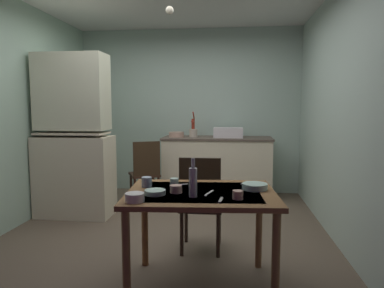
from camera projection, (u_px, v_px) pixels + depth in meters
name	position (u px, v px, depth m)	size (l,w,h in m)	color
ground_plane	(166.00, 234.00, 3.85)	(5.02, 5.02, 0.00)	brown
wall_back	(189.00, 111.00, 5.74)	(3.64, 0.10, 2.64)	#ACC5B8
wall_left	(6.00, 114.00, 3.92)	(0.10, 4.12, 2.64)	#A7C9B3
wall_right	(344.00, 114.00, 3.49)	(0.10, 4.12, 2.64)	#B0C7BB
hutch_cabinet	(74.00, 141.00, 4.40)	(0.94, 0.46, 2.04)	beige
counter_cabinet	(217.00, 167.00, 5.41)	(1.67, 0.64, 0.93)	beige
sink_basin	(228.00, 132.00, 5.33)	(0.44, 0.34, 0.15)	white
hand_pump	(193.00, 126.00, 5.43)	(0.05, 0.27, 0.39)	maroon
mixing_bowl_counter	(176.00, 135.00, 5.38)	(0.23, 0.23, 0.08)	tan
stoneware_crock	(193.00, 133.00, 5.36)	(0.13, 0.13, 0.12)	beige
dining_table	(201.00, 204.00, 2.64)	(1.18, 0.93, 0.76)	brown
chair_far_side	(201.00, 203.00, 3.31)	(0.40, 0.40, 0.93)	#33251B
chair_by_counter	(145.00, 171.00, 5.00)	(0.53, 0.53, 0.91)	#3A2218
serving_bowl_wide	(135.00, 197.00, 2.35)	(0.13, 0.13, 0.06)	white
soup_bowl_small	(255.00, 186.00, 2.70)	(0.20, 0.20, 0.05)	#ADD1C1
sauce_dish	(155.00, 192.00, 2.54)	(0.15, 0.15, 0.03)	#ADD1C1
mug_dark	(238.00, 195.00, 2.41)	(0.07, 0.07, 0.06)	tan
teacup_cream	(174.00, 184.00, 2.70)	(0.07, 0.07, 0.09)	#ADD1C1
mug_tall	(176.00, 189.00, 2.59)	(0.09, 0.09, 0.06)	tan
teacup_mint	(147.00, 182.00, 2.78)	(0.08, 0.08, 0.08)	#9EB2C6
glass_bottle	(193.00, 181.00, 2.46)	(0.06, 0.06, 0.28)	#B7BCC1
table_knife	(209.00, 193.00, 2.57)	(0.18, 0.02, 0.01)	silver
teaspoon_near_bowl	(221.00, 200.00, 2.39)	(0.13, 0.02, 0.01)	beige
teaspoon_by_cup	(245.00, 183.00, 2.92)	(0.14, 0.02, 0.01)	beige
serving_spoon	(181.00, 185.00, 2.85)	(0.12, 0.02, 0.01)	beige
pendant_bulb	(170.00, 10.00, 3.45)	(0.08, 0.08, 0.08)	#F9EFCC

